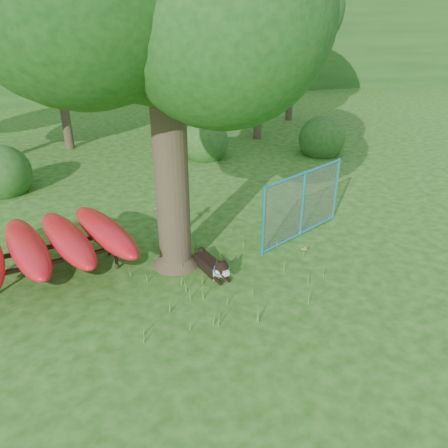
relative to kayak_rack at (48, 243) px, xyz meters
name	(u,v)px	position (x,y,z in m)	size (l,w,h in m)	color
ground	(233,294)	(3.45, -1.89, -0.79)	(80.00, 80.00, 0.00)	#1C4E0F
wooden_post	(162,223)	(2.50, 0.43, -0.12)	(0.35, 0.13, 1.27)	#695F4F
kayak_rack	(48,243)	(0.00, 0.00, 0.00)	(3.86, 3.44, 1.04)	black
husky_dog	(213,266)	(3.30, -1.02, -0.59)	(0.54, 1.28, 0.57)	black
fence_section	(303,204)	(5.93, 0.02, 0.07)	(2.71, 1.31, 2.87)	teal
wildflower_clump	(304,250)	(5.49, -1.01, -0.58)	(0.12, 0.10, 0.26)	#50842B
bg_tree_c	(166,38)	(4.95, 11.11, 3.31)	(4.00, 4.00, 6.12)	#3A2F1F
bg_tree_d	(261,13)	(8.45, 9.11, 4.29)	(4.80, 4.80, 7.50)	#3A2F1F
bg_tree_e	(296,9)	(11.45, 12.11, 4.44)	(4.60, 4.60, 7.55)	#3A2F1F
shrub_left	(6,192)	(-1.55, 5.61, -0.79)	(1.80, 1.80, 1.80)	#1F501A
shrub_right	(320,154)	(9.95, 6.11, -0.79)	(1.80, 1.80, 1.80)	#1F501A
shrub_mid	(205,157)	(5.45, 7.11, -0.79)	(1.80, 1.80, 1.80)	#1F501A
wooded_hillside	(105,44)	(3.45, 26.11, 2.21)	(80.00, 12.00, 6.00)	#1F501A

